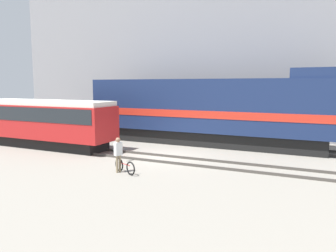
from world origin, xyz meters
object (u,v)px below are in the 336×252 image
freight_locomotive (207,110)px  person (118,151)px  streetcar (45,121)px  bicycle (125,166)px

freight_locomotive → person: size_ratio=10.10×
freight_locomotive → person: 9.21m
freight_locomotive → person: (-1.46, -8.98, -1.39)m
streetcar → person: (8.06, -3.33, -0.78)m
freight_locomotive → bicycle: (-1.10, -8.99, -2.09)m
streetcar → person: 8.76m
bicycle → person: bearing=179.5°
freight_locomotive → person: bearing=-99.3°
bicycle → person: person is taller
streetcar → bicycle: 9.18m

